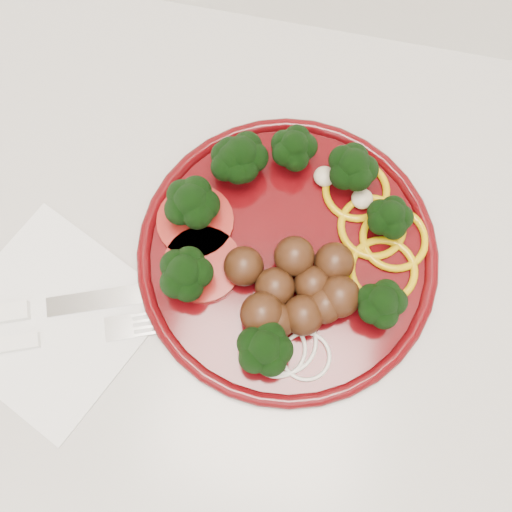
% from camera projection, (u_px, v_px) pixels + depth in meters
% --- Properties ---
extents(counter, '(2.40, 0.60, 0.90)m').
position_uv_depth(counter, '(256.00, 344.00, 1.07)').
color(counter, silver).
rests_on(counter, ground).
extents(plate, '(0.30, 0.30, 0.07)m').
position_uv_depth(plate, '(288.00, 248.00, 0.63)').
color(plate, '#460508').
rests_on(plate, counter).
extents(napkin, '(0.23, 0.23, 0.00)m').
position_uv_depth(napkin, '(51.00, 319.00, 0.63)').
color(napkin, white).
rests_on(napkin, counter).
extents(knife, '(0.23, 0.10, 0.01)m').
position_uv_depth(knife, '(22.00, 311.00, 0.62)').
color(knife, silver).
rests_on(knife, napkin).
extents(fork, '(0.20, 0.09, 0.01)m').
position_uv_depth(fork, '(20.00, 343.00, 0.62)').
color(fork, white).
rests_on(fork, napkin).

